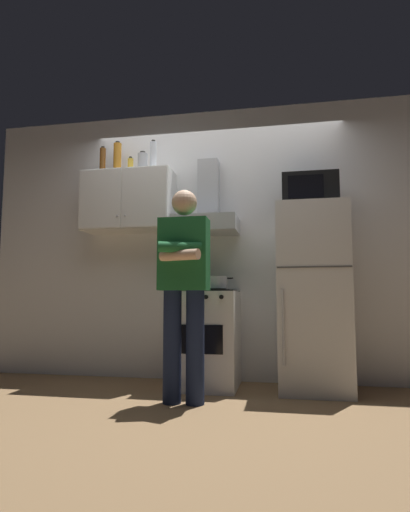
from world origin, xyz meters
name	(u,v)px	position (x,y,z in m)	size (l,w,h in m)	color
ground_plane	(205,394)	(0.00, 0.00, 0.00)	(7.00, 7.00, 0.00)	olive
back_wall_tiled	(216,242)	(0.00, 0.60, 1.35)	(4.80, 0.10, 2.70)	white
upper_cabinet	(128,202)	(-0.85, 0.37, 1.75)	(0.90, 0.37, 0.60)	white
stove_oven	(205,338)	(-0.05, 0.25, 0.43)	(0.60, 0.62, 0.87)	white
range_hood	(207,214)	(-0.05, 0.38, 1.60)	(0.60, 0.44, 0.75)	#B7BABF
refrigerator	(312,297)	(0.90, 0.25, 0.80)	(0.60, 0.62, 1.60)	silver
microwave	(309,192)	(0.90, 0.27, 1.74)	(0.48, 0.37, 0.28)	black
person_standing	(184,284)	(-0.10, -0.36, 0.90)	(0.38, 0.33, 1.64)	#192342
cooking_pot	(217,283)	(0.08, 0.13, 0.93)	(0.29, 0.19, 0.11)	#B7BABF
bottle_spice_jar	(130,165)	(-0.83, 0.36, 2.12)	(0.06, 0.06, 0.16)	gold
bottle_liquor_amber	(117,158)	(-0.98, 0.39, 2.21)	(0.08, 0.08, 0.33)	#B7721E
bottle_vodka_clear	(153,156)	(-0.59, 0.36, 2.20)	(0.07, 0.07, 0.31)	silver
bottle_beer_brown	(103,161)	(-1.13, 0.35, 2.18)	(0.06, 0.06, 0.28)	brown
bottle_canister_steel	(143,162)	(-0.70, 0.34, 2.14)	(0.10, 0.10, 0.19)	#B2B5BA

